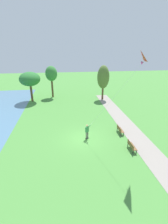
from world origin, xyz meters
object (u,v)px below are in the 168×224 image
flying_kite (139,58)px  tree_treeline_right (51,74)px  park_bench_far_walkway (120,129)px  tree_behind_path (30,79)px  park_bench_near_walkway (132,146)px  tree_treeline_left (103,77)px  person_kite_flyer (87,130)px

flying_kite → tree_treeline_right: 23.85m
park_bench_far_walkway → tree_behind_path: 20.00m
park_bench_near_walkway → park_bench_far_walkway: same height
park_bench_near_walkway → tree_treeline_right: bearing=111.6°
flying_kite → tree_treeline_left: flying_kite is taller
tree_treeline_left → tree_treeline_right: bearing=161.9°
tree_treeline_right → tree_behind_path: 4.71m
park_bench_near_walkway → tree_behind_path: 22.70m
park_bench_near_walkway → tree_behind_path: size_ratio=0.26×
flying_kite → tree_treeline_left: 19.68m
park_bench_far_walkway → tree_treeline_left: bearing=83.2°
park_bench_near_walkway → tree_treeline_left: (1.83, 17.82, 3.98)m
park_bench_near_walkway → park_bench_far_walkway: bearing=88.0°
person_kite_flyer → flying_kite: 9.38m
park_bench_near_walkway → tree_treeline_right: tree_treeline_right is taller
person_kite_flyer → park_bench_far_walkway: bearing=8.1°
person_kite_flyer → tree_treeline_left: bearing=68.6°
park_bench_near_walkway → tree_treeline_right: (-8.35, 21.15, 4.40)m
person_kite_flyer → flying_kite: bearing=-52.9°
park_bench_far_walkway → tree_behind_path: (-12.44, 15.18, 3.86)m
park_bench_far_walkway → tree_treeline_right: tree_treeline_right is taller
person_kite_flyer → flying_kite: flying_kite is taller
flying_kite → park_bench_near_walkway: 8.53m
flying_kite → tree_treeline_right: bearing=108.4°
tree_treeline_right → tree_behind_path: tree_treeline_right is taller
flying_kite → tree_behind_path: 23.32m
park_bench_far_walkway → tree_treeline_left: size_ratio=0.22×
person_kite_flyer → tree_treeline_right: 19.15m
flying_kite → park_bench_near_walkway: size_ratio=5.08×
park_bench_near_walkway → park_bench_far_walkway: size_ratio=1.00×
tree_treeline_right → park_bench_near_walkway: bearing=-68.4°
park_bench_far_walkway → tree_treeline_left: 14.96m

